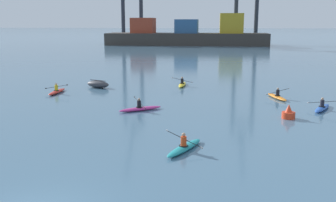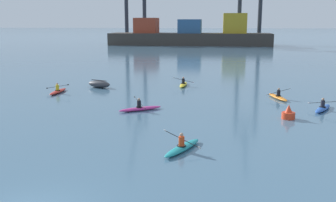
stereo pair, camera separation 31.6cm
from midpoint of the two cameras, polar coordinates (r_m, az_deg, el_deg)
The scene contains 9 objects.
container_barge at distance 111.16m, azimuth 3.48°, elevation 9.67°, with size 45.24×10.07×8.78m.
capsized_dinghy at distance 39.47m, azimuth -9.89°, elevation 2.48°, with size 2.82×2.04×0.76m.
channel_buoy at distance 27.59m, azimuth 17.64°, elevation -1.79°, with size 0.90×0.90×1.00m.
kayak_teal at distance 20.03m, azimuth 2.58°, elevation -6.79°, with size 2.04×3.35×0.98m.
kayak_orange at distance 34.57m, azimuth 16.13°, elevation 0.61°, with size 2.16×3.43×0.95m.
kayak_yellow at distance 39.94m, azimuth 2.51°, elevation 2.49°, with size 2.25×3.42×0.95m.
kayak_blue at distance 31.19m, azimuth 22.11°, elevation -0.95°, with size 2.14×3.28×0.95m.
kayak_magenta at distance 28.86m, azimuth -3.81°, elevation -1.07°, with size 3.15×2.41×0.95m.
kayak_red at distance 37.33m, azimuth -15.68°, elevation 1.42°, with size 2.26×3.41×0.95m.
Camera 2 is at (6.29, -10.81, 6.49)m, focal length 41.36 mm.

